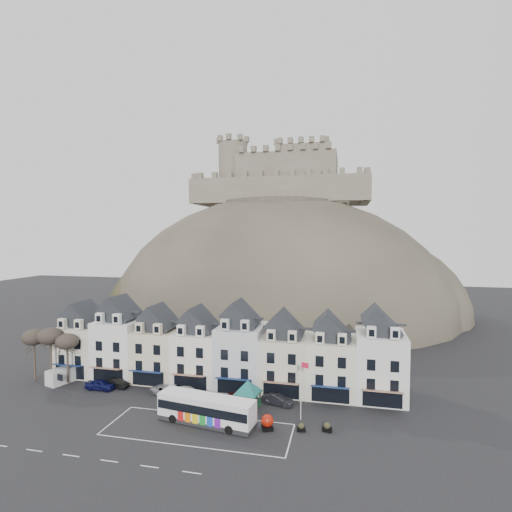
{
  "coord_description": "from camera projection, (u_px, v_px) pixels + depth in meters",
  "views": [
    {
      "loc": [
        18.9,
        -42.24,
        23.18
      ],
      "look_at": [
        3.86,
        24.0,
        19.46
      ],
      "focal_mm": 28.0,
      "sensor_mm": 36.0,
      "label": 1
    }
  ],
  "objects": [
    {
      "name": "ground",
      "position": [
        178.0,
        433.0,
        46.57
      ],
      "size": [
        300.0,
        300.0,
        0.0
      ],
      "primitive_type": "plane",
      "color": "black",
      "rests_on": "ground"
    },
    {
      "name": "car_black",
      "position": [
        117.0,
        383.0,
        60.32
      ],
      "size": [
        4.15,
        2.09,
        1.3
      ],
      "primitive_type": "imported",
      "rotation": [
        0.0,
        0.0,
        1.38
      ],
      "color": "black",
      "rests_on": "ground"
    },
    {
      "name": "tree_left_mid",
      "position": [
        50.0,
        336.0,
        62.15
      ],
      "size": [
        3.78,
        3.78,
        8.64
      ],
      "color": "#3C2E26",
      "rests_on": "ground"
    },
    {
      "name": "tree_left_far",
      "position": [
        34.0,
        338.0,
        62.83
      ],
      "size": [
        3.61,
        3.61,
        8.24
      ],
      "color": "#3C2E26",
      "rests_on": "ground"
    },
    {
      "name": "bus",
      "position": [
        206.0,
        408.0,
        48.7
      ],
      "size": [
        12.57,
        4.68,
        3.47
      ],
      "rotation": [
        0.0,
        0.0,
        -0.15
      ],
      "color": "#262628",
      "rests_on": "ground"
    },
    {
      "name": "tree_left_near",
      "position": [
        67.0,
        342.0,
        61.52
      ],
      "size": [
        3.43,
        3.43,
        7.84
      ],
      "color": "#3C2E26",
      "rests_on": "ground"
    },
    {
      "name": "bus_shelter",
      "position": [
        248.0,
        387.0,
        52.58
      ],
      "size": [
        6.16,
        6.16,
        3.94
      ],
      "rotation": [
        0.0,
        0.0,
        -0.12
      ],
      "color": "#10321C",
      "rests_on": "ground"
    },
    {
      "name": "car_navy",
      "position": [
        100.0,
        385.0,
        59.47
      ],
      "size": [
        4.47,
        1.8,
        1.52
      ],
      "primitive_type": "imported",
      "rotation": [
        0.0,
        0.0,
        1.57
      ],
      "color": "#0D1042",
      "rests_on": "ground"
    },
    {
      "name": "red_buoy",
      "position": [
        267.0,
        422.0,
        47.27
      ],
      "size": [
        1.64,
        1.64,
        1.84
      ],
      "rotation": [
        0.0,
        0.0,
        0.41
      ],
      "color": "black",
      "rests_on": "ground"
    },
    {
      "name": "planter_east",
      "position": [
        301.0,
        427.0,
        46.86
      ],
      "size": [
        1.09,
        0.72,
        1.03
      ],
      "rotation": [
        0.0,
        0.0,
        0.15
      ],
      "color": "black",
      "rests_on": "ground"
    },
    {
      "name": "planter_west",
      "position": [
        327.0,
        427.0,
        46.79
      ],
      "size": [
        1.17,
        0.77,
        1.1
      ],
      "rotation": [
        0.0,
        0.0,
        -0.15
      ],
      "color": "black",
      "rests_on": "ground"
    },
    {
      "name": "car_charcoal",
      "position": [
        278.0,
        399.0,
        54.26
      ],
      "size": [
        4.57,
        2.61,
        1.42
      ],
      "primitive_type": "imported",
      "rotation": [
        0.0,
        0.0,
        1.3
      ],
      "color": "black",
      "rests_on": "ground"
    },
    {
      "name": "townhouse_terrace",
      "position": [
        221.0,
        350.0,
        61.8
      ],
      "size": [
        54.4,
        9.35,
        11.8
      ],
      "color": "silver",
      "rests_on": "ground"
    },
    {
      "name": "coach_bay_markings",
      "position": [
        198.0,
        429.0,
        47.35
      ],
      "size": [
        22.0,
        7.5,
        0.01
      ],
      "primitive_type": "cube",
      "color": "silver",
      "rests_on": "ground"
    },
    {
      "name": "castle_hill",
      "position": [
        282.0,
        315.0,
        113.43
      ],
      "size": [
        100.0,
        76.0,
        68.0
      ],
      "color": "#39332C",
      "rests_on": "ground"
    },
    {
      "name": "car_white",
      "position": [
        188.0,
        392.0,
        56.86
      ],
      "size": [
        4.8,
        2.1,
        1.37
      ],
      "primitive_type": "imported",
      "rotation": [
        0.0,
        0.0,
        1.61
      ],
      "color": "white",
      "rests_on": "ground"
    },
    {
      "name": "castle",
      "position": [
        284.0,
        177.0,
        118.2
      ],
      "size": [
        50.2,
        22.2,
        22.0
      ],
      "color": "#6B6452",
      "rests_on": "ground"
    },
    {
      "name": "flagpole",
      "position": [
        301.0,
        386.0,
        49.58
      ],
      "size": [
        1.03,
        0.45,
        7.59
      ],
      "rotation": [
        0.0,
        0.0,
        -0.38
      ],
      "color": "silver",
      "rests_on": "ground"
    },
    {
      "name": "car_maroon",
      "position": [
        241.0,
        396.0,
        55.49
      ],
      "size": [
        3.77,
        1.8,
        1.24
      ],
      "primitive_type": "imported",
      "rotation": [
        0.0,
        0.0,
        1.66
      ],
      "color": "#5D0C05",
      "rests_on": "ground"
    },
    {
      "name": "car_silver",
      "position": [
        166.0,
        391.0,
        57.22
      ],
      "size": [
        5.34,
        4.03,
        1.36
      ],
      "primitive_type": "imported",
      "rotation": [
        0.0,
        0.0,
        1.15
      ],
      "color": "#939599",
      "rests_on": "ground"
    },
    {
      "name": "white_van",
      "position": [
        64.0,
        375.0,
        62.51
      ],
      "size": [
        3.53,
        5.41,
        2.28
      ],
      "rotation": [
        0.0,
        0.0,
        -0.3
      ],
      "color": "silver",
      "rests_on": "ground"
    }
  ]
}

